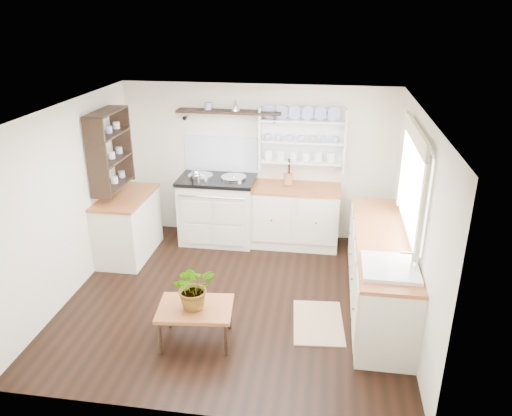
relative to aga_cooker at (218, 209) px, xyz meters
name	(u,v)px	position (x,y,z in m)	size (l,w,h in m)	color
floor	(235,297)	(0.56, -1.57, -0.50)	(4.00, 3.80, 0.01)	black
wall_back	(258,162)	(0.56, 0.33, 0.65)	(4.00, 0.02, 2.30)	silver
wall_right	(415,222)	(2.56, -1.57, 0.65)	(0.02, 3.80, 2.30)	silver
wall_left	(70,201)	(-1.44, -1.57, 0.65)	(0.02, 3.80, 2.30)	silver
ceiling	(232,110)	(0.56, -1.57, 1.80)	(4.00, 3.80, 0.01)	white
window	(413,181)	(2.50, -1.42, 1.06)	(0.08, 1.55, 1.22)	white
aga_cooker	(218,209)	(0.00, 0.00, 0.00)	(1.11, 0.77, 1.02)	beige
back_cabinets	(295,215)	(1.16, 0.03, -0.04)	(1.27, 0.63, 0.90)	beige
right_cabinets	(380,271)	(2.26, -1.47, -0.04)	(0.62, 2.43, 0.90)	beige
belfast_sink	(389,278)	(2.26, -2.22, 0.30)	(0.55, 0.60, 0.45)	white
left_cabinets	(128,225)	(-1.14, -0.67, -0.04)	(0.62, 1.13, 0.90)	beige
plate_rack	(303,138)	(1.21, 0.29, 1.05)	(1.20, 0.22, 0.90)	white
high_shelf	(229,112)	(0.16, 0.21, 1.40)	(1.50, 0.29, 0.16)	black
left_shelving	(110,149)	(-1.28, -0.67, 1.05)	(0.28, 0.80, 1.05)	black
kettle	(196,176)	(-0.28, -0.12, 0.53)	(0.17, 0.17, 0.21)	silver
utensil_crock	(288,179)	(1.03, 0.11, 0.48)	(0.13, 0.13, 0.16)	#996338
center_table	(195,311)	(0.30, -2.45, -0.13)	(0.83, 0.63, 0.42)	brown
potted_plant	(194,287)	(0.30, -2.45, 0.16)	(0.44, 0.38, 0.49)	#3F7233
floor_rug	(318,322)	(1.58, -1.95, -0.50)	(0.55, 0.85, 0.02)	#8F6B53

